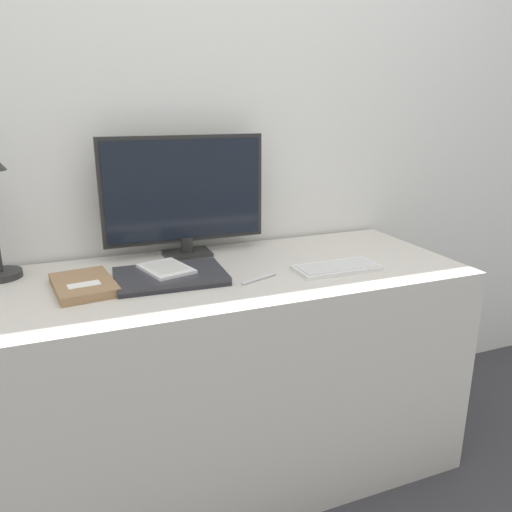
% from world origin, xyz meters
% --- Properties ---
extents(wall_back, '(3.60, 0.05, 2.40)m').
position_xyz_m(wall_back, '(0.00, 0.58, 1.20)').
color(wall_back, silver).
rests_on(wall_back, ground_plane).
extents(desk, '(1.52, 0.61, 0.72)m').
position_xyz_m(desk, '(0.00, 0.23, 0.36)').
color(desk, beige).
rests_on(desk, ground_plane).
extents(monitor, '(0.55, 0.11, 0.40)m').
position_xyz_m(monitor, '(-0.05, 0.46, 0.93)').
color(monitor, '#262626').
rests_on(monitor, desk).
extents(keyboard, '(0.27, 0.12, 0.01)m').
position_xyz_m(keyboard, '(0.34, 0.12, 0.73)').
color(keyboard, silver).
rests_on(keyboard, desk).
extents(laptop, '(0.33, 0.23, 0.03)m').
position_xyz_m(laptop, '(-0.16, 0.22, 0.73)').
color(laptop, '#232328').
rests_on(laptop, desk).
extents(ereader, '(0.16, 0.19, 0.01)m').
position_xyz_m(ereader, '(-0.17, 0.24, 0.75)').
color(ereader, white).
rests_on(ereader, laptop).
extents(notebook, '(0.18, 0.25, 0.03)m').
position_xyz_m(notebook, '(-0.40, 0.23, 0.73)').
color(notebook, '#93704C').
rests_on(notebook, desk).
extents(pen, '(0.13, 0.06, 0.01)m').
position_xyz_m(pen, '(0.08, 0.12, 0.72)').
color(pen, silver).
rests_on(pen, desk).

